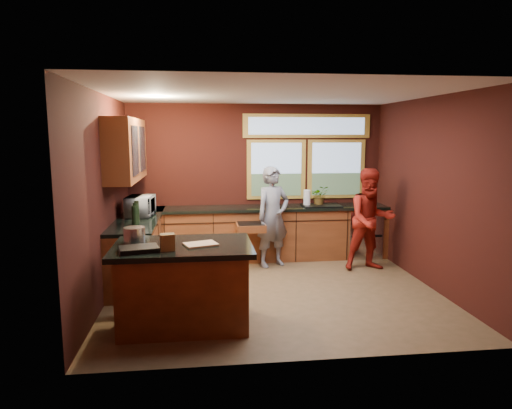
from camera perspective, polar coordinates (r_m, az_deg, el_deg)
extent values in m
plane|color=brown|center=(6.50, 2.27, -10.76)|extent=(4.50, 4.50, 0.00)
cube|color=black|center=(8.15, 0.10, 2.97)|extent=(4.50, 0.02, 2.70)
cube|color=black|center=(4.25, 6.66, -2.43)|extent=(4.50, 0.02, 2.70)
cube|color=black|center=(6.23, -18.53, 0.74)|extent=(0.02, 4.00, 2.70)
cube|color=black|center=(6.91, 21.11, 1.34)|extent=(0.02, 4.00, 2.70)
cube|color=silver|center=(6.15, 2.43, 13.69)|extent=(4.50, 4.00, 0.02)
cube|color=#7A8FAA|center=(8.17, 2.56, 4.38)|extent=(1.06, 0.02, 1.06)
cube|color=#7A8FAA|center=(8.42, 9.99, 4.39)|extent=(1.06, 0.02, 1.06)
cube|color=#AC8432|center=(8.25, 6.42, 9.73)|extent=(2.30, 0.02, 0.42)
cube|color=#562914|center=(6.99, -15.92, 6.61)|extent=(0.36, 1.80, 0.90)
cube|color=#562914|center=(8.00, 0.36, -3.75)|extent=(4.50, 0.60, 0.88)
cube|color=black|center=(7.90, 0.37, -0.47)|extent=(4.50, 0.64, 0.05)
cube|color=#B7B7BC|center=(8.41, 13.00, -3.45)|extent=(0.60, 0.58, 0.85)
cube|color=black|center=(8.08, 8.16, -0.35)|extent=(0.66, 0.46, 0.05)
cube|color=#562914|center=(7.18, -14.47, -5.48)|extent=(0.60, 2.30, 0.88)
cube|color=black|center=(7.08, -14.53, -1.83)|extent=(0.64, 2.30, 0.05)
cube|color=#562914|center=(5.35, -9.00, -10.23)|extent=(1.40, 0.90, 0.88)
cube|color=black|center=(5.21, -9.13, -5.28)|extent=(1.55, 1.05, 0.06)
imported|color=slate|center=(7.51, 2.13, -1.55)|extent=(0.71, 0.61, 1.66)
imported|color=maroon|center=(7.53, 14.15, -1.85)|extent=(0.83, 0.66, 1.64)
imported|color=#999999|center=(7.20, -14.26, -0.20)|extent=(0.42, 0.59, 0.31)
imported|color=#999999|center=(8.14, 7.95, 1.12)|extent=(0.31, 0.27, 0.34)
cylinder|color=white|center=(8.04, 6.39, 0.82)|extent=(0.12, 0.12, 0.28)
cube|color=tan|center=(5.15, -6.93, -4.95)|extent=(0.41, 0.35, 0.02)
cylinder|color=silver|center=(5.38, -14.97, -3.71)|extent=(0.24, 0.24, 0.18)
cube|color=brown|center=(4.95, -11.01, -4.65)|extent=(0.17, 0.14, 0.18)
cube|color=black|center=(5.00, -14.44, -5.41)|extent=(0.45, 0.37, 0.05)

